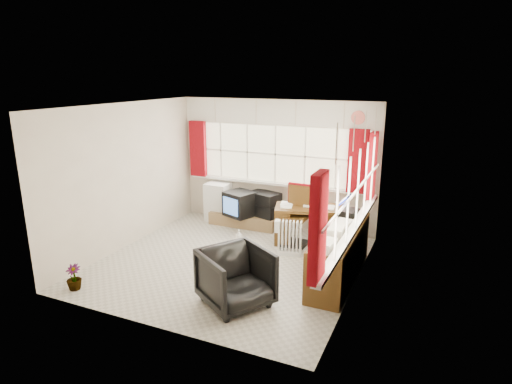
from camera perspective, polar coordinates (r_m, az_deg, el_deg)
ground at (r=7.04m, az=-3.48°, el=-9.37°), size 4.00×4.00×0.00m
room_walls at (r=6.56m, az=-3.69°, el=2.62°), size 4.00×4.00×4.00m
window_back at (r=8.41m, az=2.50°, el=1.61°), size 3.70×0.12×3.60m
window_right at (r=6.09m, az=12.89°, el=-4.18°), size 0.12×3.70×3.60m
curtains at (r=7.06m, az=6.51°, el=3.10°), size 3.83×3.83×1.15m
overhead_cabinets at (r=6.97m, az=7.29°, el=9.54°), size 3.98×3.98×0.48m
desk at (r=7.74m, az=6.97°, el=-4.12°), size 1.29×0.89×0.71m
desk_lamp at (r=7.56m, az=9.52°, el=-0.19°), size 0.16×0.15×0.38m
task_chair at (r=7.67m, az=5.54°, el=-2.70°), size 0.47×0.49×1.08m
office_chair at (r=5.70m, az=-2.70°, el=-11.36°), size 1.15×1.14×0.77m
radiator at (r=7.24m, az=4.51°, el=-6.55°), size 0.43×0.25×0.60m
credenza at (r=6.51m, az=11.08°, el=-8.00°), size 0.50×2.00×0.85m
file_tray at (r=7.02m, az=12.34°, el=-2.74°), size 0.33×0.38×0.11m
tv_bench at (r=8.65m, az=-1.51°, el=-3.64°), size 1.40×0.50×0.25m
crt_tv at (r=8.41m, az=-2.19°, el=-1.58°), size 0.67×0.64×0.48m
hifi_stack at (r=8.44m, az=1.11°, el=-1.64°), size 0.74×0.58×0.47m
mini_fridge at (r=8.91m, az=-5.00°, el=-1.28°), size 0.48×0.48×0.79m
spray_bottle_a at (r=7.59m, az=-2.30°, el=-6.16°), size 0.17×0.17×0.32m
spray_bottle_b at (r=8.10m, az=3.58°, el=-5.23°), size 0.09×0.09×0.20m
flower_vase at (r=6.66m, az=-23.12°, el=-10.42°), size 0.26×0.26×0.37m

